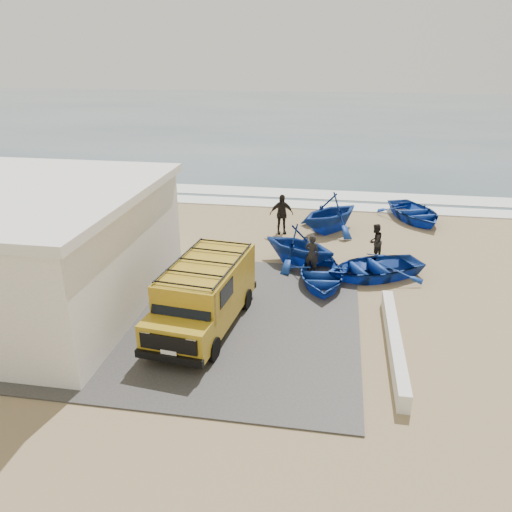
{
  "coord_description": "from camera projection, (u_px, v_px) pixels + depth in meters",
  "views": [
    {
      "loc": [
        2.97,
        -16.61,
        8.55
      ],
      "look_at": [
        0.06,
        0.9,
        1.2
      ],
      "focal_mm": 35.0,
      "sensor_mm": 36.0,
      "label": 1
    }
  ],
  "objects": [
    {
      "name": "surf_line",
      "position": [
        285.0,
        204.0,
        29.79
      ],
      "size": [
        180.0,
        1.6,
        0.06
      ],
      "primitive_type": "cube",
      "color": "white",
      "rests_on": "ground"
    },
    {
      "name": "van",
      "position": [
        204.0,
        293.0,
        16.26
      ],
      "size": [
        2.65,
        5.48,
        2.26
      ],
      "rotation": [
        0.0,
        0.0,
        -0.12
      ],
      "color": "#AF8A1A",
      "rests_on": "ground"
    },
    {
      "name": "boat_near_left",
      "position": [
        321.0,
        275.0,
        19.54
      ],
      "size": [
        2.9,
        3.83,
        0.75
      ],
      "primitive_type": "imported",
      "rotation": [
        0.0,
        0.0,
        0.09
      ],
      "color": "#133A9C",
      "rests_on": "ground"
    },
    {
      "name": "ground",
      "position": [
        251.0,
        294.0,
        18.86
      ],
      "size": [
        160.0,
        160.0,
        0.0
      ],
      "primitive_type": "plane",
      "color": "#937B55"
    },
    {
      "name": "ocean",
      "position": [
        320.0,
        116.0,
        69.9
      ],
      "size": [
        180.0,
        88.0,
        0.01
      ],
      "primitive_type": "cube",
      "color": "#385166",
      "rests_on": "ground"
    },
    {
      "name": "surf_wash",
      "position": [
        290.0,
        193.0,
        32.07
      ],
      "size": [
        180.0,
        2.2,
        0.04
      ],
      "primitive_type": "cube",
      "color": "white",
      "rests_on": "ground"
    },
    {
      "name": "slab",
      "position": [
        184.0,
        315.0,
        17.33
      ],
      "size": [
        12.0,
        10.0,
        0.05
      ],
      "primitive_type": "cube",
      "color": "#3F3C3A",
      "rests_on": "ground"
    },
    {
      "name": "boat_near_right",
      "position": [
        373.0,
        267.0,
        20.15
      ],
      "size": [
        4.95,
        4.44,
        0.85
      ],
      "primitive_type": "imported",
      "rotation": [
        0.0,
        0.0,
        -1.1
      ],
      "color": "#133A9C",
      "rests_on": "ground"
    },
    {
      "name": "building",
      "position": [
        28.0,
        248.0,
        17.35
      ],
      "size": [
        8.4,
        9.4,
        4.3
      ],
      "color": "white",
      "rests_on": "ground"
    },
    {
      "name": "boat_far_left",
      "position": [
        330.0,
        213.0,
        25.04
      ],
      "size": [
        4.9,
        4.97,
        1.98
      ],
      "primitive_type": "imported",
      "rotation": [
        0.0,
        0.0,
        -0.7
      ],
      "color": "#133A9C",
      "rests_on": "ground"
    },
    {
      "name": "fisherman_back",
      "position": [
        281.0,
        214.0,
        24.76
      ],
      "size": [
        1.27,
        0.79,
        2.01
      ],
      "primitive_type": "imported",
      "rotation": [
        0.0,
        0.0,
        0.27
      ],
      "color": "black",
      "rests_on": "ground"
    },
    {
      "name": "fisherman_front",
      "position": [
        312.0,
        254.0,
        20.32
      ],
      "size": [
        0.71,
        0.58,
        1.68
      ],
      "primitive_type": "imported",
      "rotation": [
        0.0,
        0.0,
        2.8
      ],
      "color": "black",
      "rests_on": "ground"
    },
    {
      "name": "boat_far_right",
      "position": [
        414.0,
        212.0,
        26.87
      ],
      "size": [
        4.37,
        5.08,
        0.89
      ],
      "primitive_type": "imported",
      "rotation": [
        0.0,
        0.0,
        0.36
      ],
      "color": "#133A9C",
      "rests_on": "ground"
    },
    {
      "name": "parapet",
      "position": [
        394.0,
        342.0,
        15.27
      ],
      "size": [
        0.35,
        6.0,
        0.55
      ],
      "primitive_type": "cube",
      "color": "silver",
      "rests_on": "ground"
    },
    {
      "name": "boat_mid_left",
      "position": [
        299.0,
        245.0,
        21.19
      ],
      "size": [
        4.27,
        4.07,
        1.75
      ],
      "primitive_type": "imported",
      "rotation": [
        0.0,
        0.0,
        1.1
      ],
      "color": "#133A9C",
      "rests_on": "ground"
    },
    {
      "name": "fisherman_middle",
      "position": [
        375.0,
        241.0,
        21.85
      ],
      "size": [
        0.93,
        0.97,
        1.58
      ],
      "primitive_type": "imported",
      "rotation": [
        0.0,
        0.0,
        -2.18
      ],
      "color": "black",
      "rests_on": "ground"
    }
  ]
}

